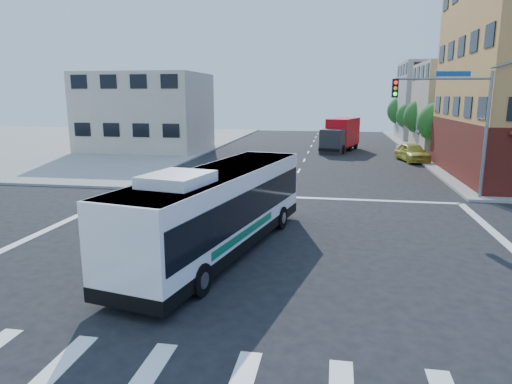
# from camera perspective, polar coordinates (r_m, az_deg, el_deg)

# --- Properties ---
(ground) EXTENTS (120.00, 120.00, 0.00)m
(ground) POSITION_cam_1_polar(r_m,az_deg,el_deg) (17.16, 0.24, -7.49)
(ground) COLOR black
(ground) RESTS_ON ground
(sidewalk_nw) EXTENTS (50.00, 50.00, 0.15)m
(sidewalk_nw) POSITION_cam_1_polar(r_m,az_deg,el_deg) (63.63, -26.66, 5.61)
(sidewalk_nw) COLOR gray
(sidewalk_nw) RESTS_ON ground
(building_east_near) EXTENTS (12.06, 10.06, 9.00)m
(building_east_near) POSITION_cam_1_polar(r_m,az_deg,el_deg) (51.95, 26.19, 9.42)
(building_east_near) COLOR #B8AC8C
(building_east_near) RESTS_ON ground
(building_east_far) EXTENTS (12.06, 10.06, 10.00)m
(building_east_far) POSITION_cam_1_polar(r_m,az_deg,el_deg) (65.51, 22.85, 10.42)
(building_east_far) COLOR #9D9D98
(building_east_far) RESTS_ON ground
(building_west) EXTENTS (12.06, 10.06, 8.00)m
(building_west) POSITION_cam_1_polar(r_m,az_deg,el_deg) (50.02, -13.56, 9.67)
(building_west) COLOR beige
(building_west) RESTS_ON ground
(signal_mast_ne) EXTENTS (7.91, 1.13, 8.07)m
(signal_mast_ne) POSITION_cam_1_polar(r_m,az_deg,el_deg) (27.34, 23.69, 9.44)
(signal_mast_ne) COLOR slate
(signal_mast_ne) RESTS_ON ground
(street_tree_a) EXTENTS (3.60, 3.60, 5.53)m
(street_tree_a) POSITION_cam_1_polar(r_m,az_deg,el_deg) (44.88, 21.93, 8.39)
(street_tree_a) COLOR #322212
(street_tree_a) RESTS_ON ground
(street_tree_b) EXTENTS (3.80, 3.80, 5.79)m
(street_tree_b) POSITION_cam_1_polar(r_m,az_deg,el_deg) (52.72, 20.17, 9.11)
(street_tree_b) COLOR #322212
(street_tree_b) RESTS_ON ground
(street_tree_c) EXTENTS (3.40, 3.40, 5.29)m
(street_tree_c) POSITION_cam_1_polar(r_m,az_deg,el_deg) (60.62, 18.84, 9.20)
(street_tree_c) COLOR #322212
(street_tree_c) RESTS_ON ground
(street_tree_d) EXTENTS (4.00, 4.00, 6.03)m
(street_tree_d) POSITION_cam_1_polar(r_m,az_deg,el_deg) (68.52, 17.85, 9.86)
(street_tree_d) COLOR #322212
(street_tree_d) RESTS_ON ground
(transit_bus) EXTENTS (4.72, 11.79, 3.41)m
(transit_bus) POSITION_cam_1_polar(r_m,az_deg,el_deg) (16.73, -4.59, -2.06)
(transit_bus) COLOR black
(transit_bus) RESTS_ON ground
(box_truck) EXTENTS (4.23, 7.80, 3.37)m
(box_truck) POSITION_cam_1_polar(r_m,az_deg,el_deg) (48.78, 10.51, 6.96)
(box_truck) COLOR #242529
(box_truck) RESTS_ON ground
(parked_car) EXTENTS (2.86, 5.10, 1.64)m
(parked_car) POSITION_cam_1_polar(r_m,az_deg,el_deg) (42.66, 18.94, 4.72)
(parked_car) COLOR gold
(parked_car) RESTS_ON ground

